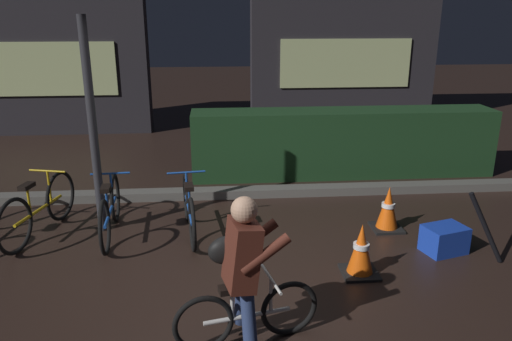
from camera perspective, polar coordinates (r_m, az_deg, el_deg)
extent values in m
plane|color=black|center=(5.10, -1.72, -11.83)|extent=(40.00, 40.00, 0.00)
cube|color=#56544F|center=(7.07, -2.69, -2.57)|extent=(12.00, 0.24, 0.12)
cube|color=#19381C|center=(8.04, 9.96, 3.19)|extent=(4.80, 0.70, 1.06)
cube|color=#262328|center=(11.48, -23.46, 15.14)|extent=(4.21, 0.50, 4.53)
cube|color=#BFCC8C|center=(11.28, -23.34, 10.70)|extent=(2.95, 0.04, 1.10)
cube|color=#262328|center=(12.01, 10.22, 16.59)|extent=(4.33, 0.50, 4.64)
cube|color=#BFCC8C|center=(11.80, 10.31, 12.09)|extent=(3.03, 0.04, 1.10)
cylinder|color=#2D2D33|center=(5.93, -18.34, 4.57)|extent=(0.10, 0.10, 2.50)
torus|color=black|center=(6.69, -21.65, -2.73)|extent=(0.19, 0.62, 0.63)
torus|color=black|center=(5.97, -26.13, -5.80)|extent=(0.19, 0.62, 0.63)
cylinder|color=gold|center=(6.32, -23.76, -4.18)|extent=(0.26, 0.92, 0.04)
cylinder|color=gold|center=(6.14, -24.76, -3.20)|extent=(0.03, 0.03, 0.35)
cube|color=black|center=(6.08, -24.98, -1.65)|extent=(0.14, 0.22, 0.05)
cylinder|color=gold|center=(6.46, -22.77, -1.72)|extent=(0.03, 0.03, 0.40)
cylinder|color=gold|center=(6.40, -22.98, -0.05)|extent=(0.45, 0.13, 0.02)
torus|color=black|center=(6.44, -15.97, -3.02)|extent=(0.08, 0.61, 0.61)
torus|color=black|center=(5.60, -17.08, -6.30)|extent=(0.08, 0.61, 0.61)
cylinder|color=#19479E|center=(6.02, -16.48, -4.55)|extent=(0.09, 0.91, 0.04)
cylinder|color=#19479E|center=(5.81, -16.83, -3.58)|extent=(0.03, 0.03, 0.34)
cube|color=black|center=(5.75, -16.98, -2.00)|extent=(0.11, 0.21, 0.05)
cylinder|color=#19479E|center=(6.18, -16.34, -2.03)|extent=(0.03, 0.03, 0.38)
cylinder|color=#19479E|center=(6.12, -16.50, -0.34)|extent=(0.46, 0.05, 0.02)
torus|color=black|center=(6.31, -8.06, -2.94)|extent=(0.12, 0.61, 0.61)
torus|color=black|center=(5.48, -7.38, -6.22)|extent=(0.12, 0.61, 0.61)
cylinder|color=#19479E|center=(5.89, -7.74, -4.46)|extent=(0.15, 0.90, 0.04)
cylinder|color=#19479E|center=(5.68, -7.69, -3.48)|extent=(0.03, 0.03, 0.34)
cube|color=black|center=(5.62, -7.76, -1.88)|extent=(0.12, 0.21, 0.05)
cylinder|color=#19479E|center=(6.06, -8.00, -1.93)|extent=(0.03, 0.03, 0.38)
cylinder|color=#19479E|center=(5.99, -8.08, -0.22)|extent=(0.46, 0.08, 0.02)
cube|color=black|center=(5.19, 11.86, -11.45)|extent=(0.36, 0.36, 0.03)
cone|color=#EA560F|center=(5.07, 12.05, -8.76)|extent=(0.26, 0.26, 0.52)
cylinder|color=white|center=(5.06, 12.07, -8.50)|extent=(0.16, 0.16, 0.05)
cube|color=black|center=(6.26, 14.83, -6.41)|extent=(0.36, 0.36, 0.03)
cone|color=#EA560F|center=(6.16, 15.03, -4.10)|extent=(0.26, 0.26, 0.51)
cylinder|color=white|center=(6.15, 15.04, -3.88)|extent=(0.16, 0.16, 0.05)
cube|color=#193DB7|center=(5.83, 20.92, -7.43)|extent=(0.51, 0.43, 0.30)
torus|color=black|center=(4.14, 3.86, -15.61)|extent=(0.48, 0.15, 0.48)
torus|color=black|center=(3.98, -6.09, -17.21)|extent=(0.48, 0.15, 0.48)
cylinder|color=silver|center=(4.05, -1.00, -16.45)|extent=(0.70, 0.19, 0.04)
cylinder|color=silver|center=(3.95, -2.79, -15.15)|extent=(0.03, 0.03, 0.26)
cube|color=black|center=(3.88, -2.82, -13.51)|extent=(0.22, 0.14, 0.05)
cylinder|color=silver|center=(4.02, 1.73, -14.23)|extent=(0.03, 0.03, 0.30)
cylinder|color=silver|center=(3.94, 1.75, -12.40)|extent=(0.12, 0.45, 0.02)
cylinder|color=navy|center=(4.09, -1.68, -15.05)|extent=(0.15, 0.23, 0.42)
cylinder|color=navy|center=(3.93, -0.87, -16.57)|extent=(0.15, 0.23, 0.42)
cube|color=#512319|center=(3.76, -1.63, -9.68)|extent=(0.32, 0.37, 0.54)
sphere|color=tan|center=(3.61, -1.38, -4.56)|extent=(0.20, 0.20, 0.20)
cylinder|color=#512319|center=(3.89, -0.20, -7.84)|extent=(0.40, 0.16, 0.29)
cylinder|color=#512319|center=(3.65, 1.10, -9.65)|extent=(0.40, 0.16, 0.29)
ellipsoid|color=black|center=(3.94, -3.27, -9.15)|extent=(0.35, 0.23, 0.24)
cylinder|color=black|center=(5.68, 25.02, -6.02)|extent=(0.44, 0.13, 0.78)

